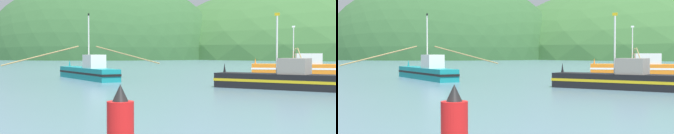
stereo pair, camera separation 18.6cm
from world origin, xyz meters
TOP-DOWN VIEW (x-y plane):
  - hill_mid_right at (-17.35, 172.65)m, footprint 94.34×75.47m
  - fishing_boat_black at (2.89, 22.55)m, footprint 8.93×7.44m
  - fishing_boat_teal at (-11.61, 35.53)m, footprint 14.26×11.42m
  - fishing_boat_orange at (12.23, 44.19)m, footprint 10.82×15.45m
  - channel_buoy at (-8.03, 5.27)m, footprint 0.79×0.79m

SIDE VIEW (x-z plane):
  - hill_mid_right at x=-17.35m, z-range -32.09..32.09m
  - channel_buoy at x=-8.03m, z-range -0.14..1.49m
  - fishing_boat_black at x=2.89m, z-range -1.96..3.33m
  - fishing_boat_teal at x=-11.61m, z-range -2.38..3.83m
  - fishing_boat_orange at x=12.23m, z-range -2.02..3.67m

